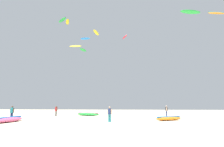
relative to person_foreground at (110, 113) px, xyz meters
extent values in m
plane|color=beige|center=(-0.75, -6.57, -0.99)|extent=(120.00, 120.00, 0.00)
cylinder|color=teal|center=(-0.09, 0.04, -0.57)|extent=(0.16, 0.16, 0.84)
cylinder|color=teal|center=(0.09, -0.04, -0.57)|extent=(0.16, 0.16, 0.84)
cylinder|color=navy|center=(0.00, 0.00, 0.16)|extent=(0.38, 0.38, 0.63)
cylinder|color=tan|center=(-0.20, 0.10, 0.13)|extent=(0.11, 0.11, 0.58)
cylinder|color=tan|center=(0.20, -0.10, 0.13)|extent=(0.11, 0.11, 0.58)
sphere|color=tan|center=(0.00, 0.00, 0.59)|extent=(0.23, 0.23, 0.23)
cylinder|color=navy|center=(-12.72, 1.94, -0.56)|extent=(0.16, 0.16, 0.87)
cylinder|color=navy|center=(-12.92, 1.96, -0.56)|extent=(0.16, 0.16, 0.87)
cylinder|color=teal|center=(-12.82, 1.95, 0.20)|extent=(0.40, 0.40, 0.65)
cylinder|color=brown|center=(-12.59, 1.93, 0.18)|extent=(0.12, 0.12, 0.60)
cylinder|color=brown|center=(-13.05, 1.98, 0.18)|extent=(0.12, 0.12, 0.60)
sphere|color=brown|center=(-12.82, 1.95, 0.65)|extent=(0.24, 0.24, 0.24)
cylinder|color=#2D2D33|center=(-10.06, 9.77, -0.57)|extent=(0.16, 0.16, 0.85)
cylinder|color=#2D2D33|center=(-10.19, 9.91, -0.57)|extent=(0.16, 0.16, 0.85)
cylinder|color=#B21E23|center=(-10.13, 9.84, 0.18)|extent=(0.39, 0.39, 0.64)
cylinder|color=brown|center=(-9.97, 9.67, 0.15)|extent=(0.11, 0.11, 0.59)
cylinder|color=brown|center=(-10.28, 10.01, 0.15)|extent=(0.11, 0.11, 0.59)
sphere|color=brown|center=(-10.13, 9.84, 0.62)|extent=(0.23, 0.23, 0.23)
cylinder|color=navy|center=(8.41, 11.52, -0.56)|extent=(0.16, 0.16, 0.87)
cylinder|color=navy|center=(8.40, 11.72, -0.56)|extent=(0.16, 0.16, 0.87)
cylinder|color=#2D2D33|center=(8.41, 11.62, 0.21)|extent=(0.40, 0.40, 0.66)
cylinder|color=beige|center=(8.41, 11.38, 0.18)|extent=(0.12, 0.12, 0.60)
cylinder|color=beige|center=(8.40, 11.85, 0.18)|extent=(0.12, 0.12, 0.60)
sphere|color=beige|center=(8.41, 11.62, 0.66)|extent=(0.24, 0.24, 0.24)
ellipsoid|color=green|center=(-5.13, 11.89, -0.74)|extent=(4.74, 2.96, 0.47)
cylinder|color=#E5598C|center=(-5.13, 11.89, -0.53)|extent=(3.99, 1.81, 0.20)
ellipsoid|color=orange|center=(6.99, 2.87, -0.76)|extent=(4.13, 3.56, 0.48)
cylinder|color=blue|center=(6.99, 2.87, -0.57)|extent=(3.23, 2.54, 0.19)
ellipsoid|color=#E5598C|center=(-11.11, -1.24, -0.72)|extent=(1.48, 4.91, 0.59)
cylinder|color=blue|center=(-11.11, -1.24, -0.50)|extent=(0.29, 4.50, 0.22)
ellipsoid|color=blue|center=(-7.83, 19.36, 16.08)|extent=(2.38, 0.87, 0.47)
cylinder|color=white|center=(-7.83, 19.36, 16.19)|extent=(2.15, 0.27, 0.10)
ellipsoid|color=green|center=(-15.52, 24.44, 23.46)|extent=(3.55, 3.69, 0.66)
cylinder|color=purple|center=(-15.52, 24.44, 23.64)|extent=(2.61, 2.78, 0.17)
ellipsoid|color=yellow|center=(-13.01, 28.95, 17.51)|extent=(3.52, 1.03, 0.89)
ellipsoid|color=green|center=(13.66, 12.06, 17.82)|extent=(4.18, 2.16, 0.52)
ellipsoid|color=yellow|center=(-16.77, 32.07, 26.55)|extent=(2.34, 4.25, 1.02)
ellipsoid|color=yellow|center=(-6.86, 27.93, 20.97)|extent=(1.57, 4.25, 0.71)
ellipsoid|color=red|center=(1.11, 28.41, 19.57)|extent=(1.99, 3.27, 0.79)
cylinder|color=white|center=(1.11, 28.41, 19.71)|extent=(1.19, 2.76, 0.14)
ellipsoid|color=orange|center=(18.66, 13.02, 17.81)|extent=(3.49, 1.54, 0.69)
cylinder|color=#19B29E|center=(18.66, 13.02, 17.96)|extent=(3.09, 0.65, 0.15)
ellipsoid|color=green|center=(-9.41, 23.85, 14.75)|extent=(1.69, 2.82, 0.58)
camera|label=1|loc=(2.26, -21.06, 0.87)|focal=29.85mm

